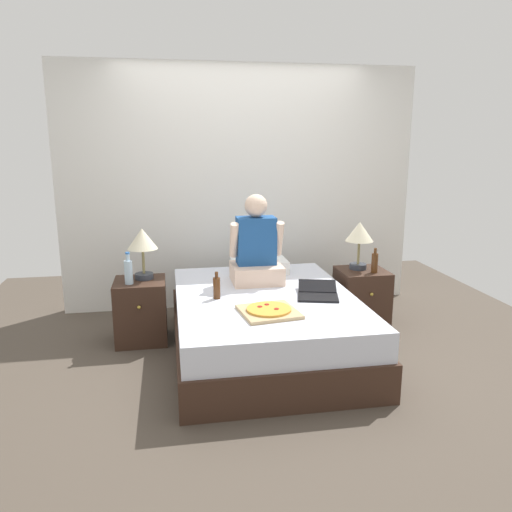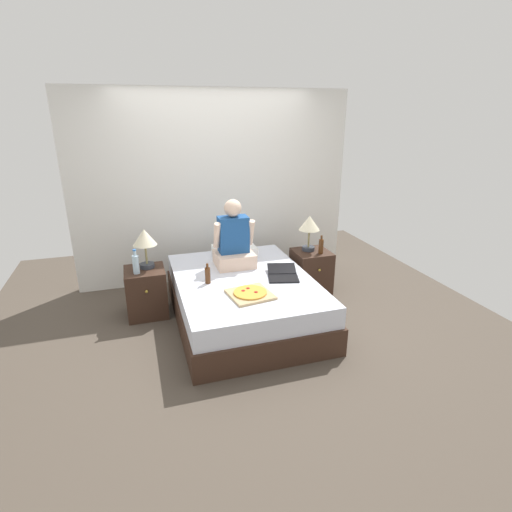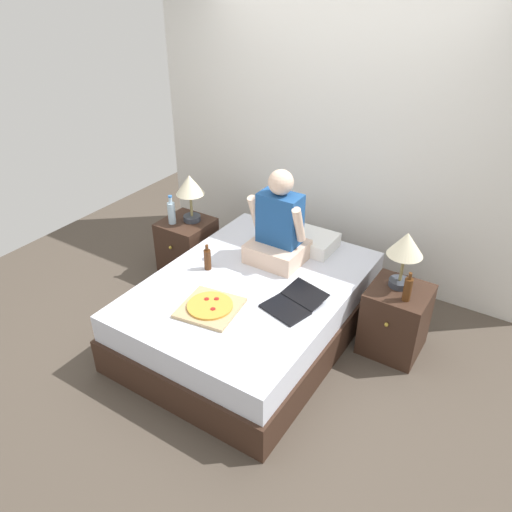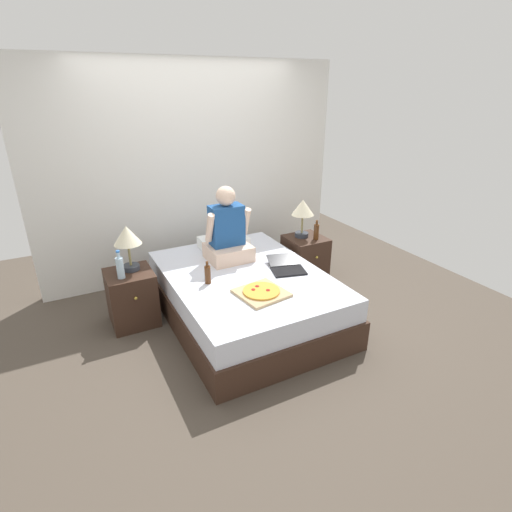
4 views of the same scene
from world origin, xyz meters
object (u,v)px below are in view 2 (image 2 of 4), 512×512
Objects in this scene: nightstand_left at (146,292)px; pizza_box at (250,294)px; bed at (244,299)px; lamp_on_right_nightstand at (309,225)px; lamp_on_left_nightstand at (145,240)px; beer_bottle at (321,246)px; person_seated at (233,242)px; water_bottle at (136,264)px; beer_bottle_on_bed at (208,275)px; nightstand_right at (311,272)px; laptop at (283,275)px.

pizza_box is at bearing -42.96° from nightstand_left.
lamp_on_right_nightstand reaches higher than bed.
lamp_on_left_nightstand is 1.96× the size of beer_bottle.
person_seated is (-1.10, 0.05, 0.15)m from beer_bottle.
lamp_on_left_nightstand is 1.38m from pizza_box.
water_bottle reaches higher than nightstand_left.
lamp_on_left_nightstand is 0.84m from beer_bottle_on_bed.
bed is 4.42× the size of pizza_box.
lamp_on_left_nightstand is at bearing 137.89° from beer_bottle_on_bed.
lamp_on_left_nightstand is 2.10m from beer_bottle.
nightstand_right is at bearing 125.01° from beer_bottle.
lamp_on_left_nightstand is 1.00× the size of lamp_on_right_nightstand.
person_seated is (1.02, -0.05, 0.52)m from nightstand_left.
bed is 1.22m from beer_bottle.
beer_bottle_on_bed is (-1.42, -0.48, 0.32)m from nightstand_right.
beer_bottle_on_bed is (-1.49, -0.38, -0.05)m from beer_bottle.
bed is 1.27m from lamp_on_left_nightstand.
water_bottle reaches higher than pizza_box.
laptop is (-0.61, -0.56, 0.25)m from nightstand_right.
laptop reaches higher than pizza_box.
laptop is (1.40, -0.61, -0.35)m from lamp_on_left_nightstand.
lamp_on_right_nightstand is 0.29m from beer_bottle.
laptop is at bearing -145.91° from beer_bottle.
lamp_on_right_nightstand reaches higher than pizza_box.
water_bottle is at bearing 161.91° from bed.
beer_bottle is 0.29× the size of person_seated.
beer_bottle is at bearing 17.77° from bed.
laptop is at bearing 35.77° from pizza_box.
water_bottle is at bearing -177.58° from nightstand_right.
pizza_box is (-0.47, -0.34, -0.00)m from laptop.
beer_bottle_on_bed is at bearing -161.31° from nightstand_right.
pizza_box is at bearing -144.23° from laptop.
nightstand_right is 1.15× the size of laptop.
nightstand_left is 1.35m from pizza_box.
beer_bottle is at bearing -2.70° from nightstand_left.
nightstand_left is at bearing 177.41° from person_seated.
nightstand_left is 2.11m from lamp_on_right_nightstand.
lamp_on_left_nightstand is at bearing 51.37° from nightstand_left.
beer_bottle_on_bed is at bearing -175.62° from bed.
beer_bottle_on_bed is at bearing -165.66° from beer_bottle.
bed is 4.16× the size of laptop.
person_seated is (-1.00, -0.10, -0.08)m from lamp_on_right_nightstand.
nightstand_right is 2.52× the size of beer_bottle_on_bed.
beer_bottle reaches higher than nightstand_left.
beer_bottle_on_bed reaches higher than nightstand_right.
person_seated is 1.72× the size of pizza_box.
nightstand_left reaches higher than bed.
lamp_on_left_nightstand is at bearing 156.51° from laptop.
water_bottle is at bearing -130.60° from lamp_on_left_nightstand.
lamp_on_right_nightstand is 1.01m from person_seated.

